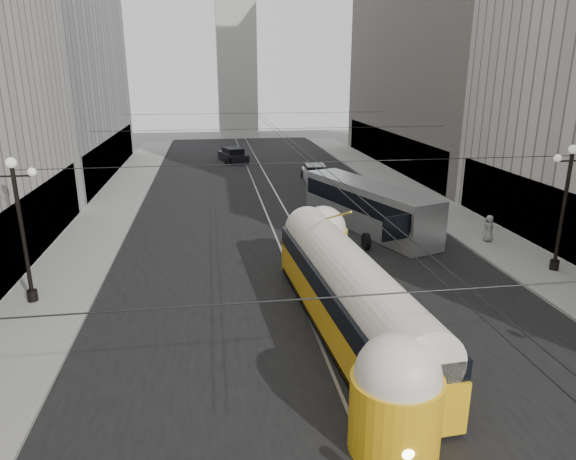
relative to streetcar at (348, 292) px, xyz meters
name	(u,v)px	position (x,y,z in m)	size (l,w,h in m)	color
road	(275,209)	(-0.50, 18.99, -1.68)	(20.00, 85.00, 0.02)	black
sidewalk_left	(116,203)	(-12.50, 22.49, -1.61)	(4.00, 72.00, 0.15)	gray
sidewalk_right	(411,193)	(11.50, 22.49, -1.61)	(4.00, 72.00, 0.15)	gray
rail_left	(265,210)	(-1.25, 18.99, -1.68)	(0.12, 85.00, 0.04)	gray
rail_right	(285,209)	(0.25, 18.99, -1.68)	(0.12, 85.00, 0.04)	gray
building_left_far	(30,19)	(-20.49, 34.49, 12.63)	(12.60, 28.60, 28.60)	#999999
building_right_far	(454,3)	(19.50, 34.49, 14.63)	(12.60, 32.60, 32.60)	#514C47
distant_tower	(236,36)	(-0.50, 66.49, 13.28)	(6.00, 6.00, 31.36)	#B2AFA8
lamppost_left_mid	(21,223)	(-13.10, 4.49, 2.06)	(1.86, 0.44, 6.37)	black
lamppost_right_mid	(565,201)	(12.10, 4.49, 2.06)	(1.86, 0.44, 6.37)	black
catenary	(278,131)	(-0.38, 17.99, 4.20)	(25.00, 72.00, 0.23)	black
streetcar	(348,292)	(0.00, 0.00, 0.00)	(3.38, 15.74, 3.44)	#EDAC14
city_bus	(368,205)	(4.83, 13.24, -0.06)	(6.10, 12.13, 2.97)	#A7AAAD
sedan_white_far	(315,174)	(4.53, 28.80, -0.99)	(2.30, 4.96, 1.53)	silver
sedan_dark_far	(233,155)	(-2.55, 40.78, -0.98)	(3.39, 5.31, 1.56)	black
pedestrian_sidewalk_right	(489,228)	(11.10, 9.28, -0.74)	(0.78, 0.48, 1.59)	gray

